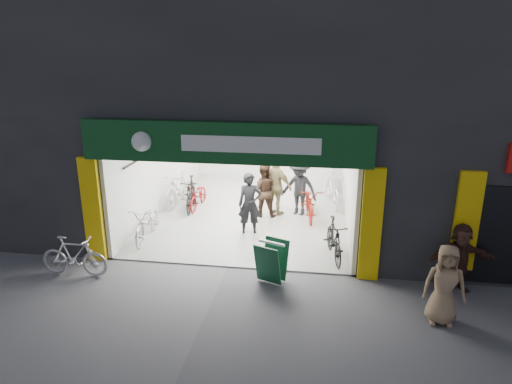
% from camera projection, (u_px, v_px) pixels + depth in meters
% --- Properties ---
extents(ground, '(60.00, 60.00, 0.00)m').
position_uv_depth(ground, '(227.00, 268.00, 10.87)').
color(ground, '#56565B').
rests_on(ground, ground).
extents(building, '(17.00, 10.27, 8.00)m').
position_uv_depth(building, '(287.00, 71.00, 14.14)').
color(building, '#232326').
rests_on(building, ground).
extents(bike_left_front, '(0.79, 1.91, 0.98)m').
position_uv_depth(bike_left_front, '(147.00, 222.00, 12.36)').
color(bike_left_front, '#A3A2A6').
rests_on(bike_left_front, ground).
extents(bike_left_midfront, '(0.76, 1.84, 1.07)m').
position_uv_depth(bike_left_midfront, '(191.00, 194.00, 14.58)').
color(bike_left_midfront, black).
rests_on(bike_left_midfront, ground).
extents(bike_left_midback, '(0.60, 1.64, 0.86)m').
position_uv_depth(bike_left_midback, '(199.00, 195.00, 14.79)').
color(bike_left_midback, maroon).
rests_on(bike_left_midback, ground).
extents(bike_left_back, '(0.84, 1.96, 1.14)m').
position_uv_depth(bike_left_back, '(179.00, 189.00, 14.99)').
color(bike_left_back, silver).
rests_on(bike_left_back, ground).
extents(bike_right_front, '(0.77, 1.75, 1.02)m').
position_uv_depth(bike_right_front, '(334.00, 240.00, 11.17)').
color(bike_right_front, black).
rests_on(bike_right_front, ground).
extents(bike_right_mid, '(0.89, 1.97, 1.00)m').
position_uv_depth(bike_right_mid, '(310.00, 202.00, 13.91)').
color(bike_right_mid, maroon).
rests_on(bike_right_mid, ground).
extents(bike_right_back, '(0.88, 2.02, 1.17)m').
position_uv_depth(bike_right_back, '(332.00, 189.00, 14.97)').
color(bike_right_back, silver).
rests_on(bike_right_back, ground).
extents(parked_bike, '(1.59, 0.45, 0.95)m').
position_uv_depth(parked_bike, '(74.00, 256.00, 10.38)').
color(parked_bike, silver).
rests_on(parked_bike, ground).
extents(customer_a, '(0.72, 0.55, 1.77)m').
position_uv_depth(customer_a, '(250.00, 204.00, 12.59)').
color(customer_a, black).
rests_on(customer_a, ground).
extents(customer_b, '(0.87, 0.71, 1.69)m').
position_uv_depth(customer_b, '(263.00, 191.00, 13.89)').
color(customer_b, '#342217').
rests_on(customer_b, ground).
extents(customer_c, '(1.32, 1.02, 1.79)m').
position_uv_depth(customer_c, '(299.00, 188.00, 14.00)').
color(customer_c, black).
rests_on(customer_c, ground).
extents(customer_d, '(1.19, 0.93, 1.89)m').
position_uv_depth(customer_d, '(276.00, 186.00, 13.98)').
color(customer_d, olive).
rests_on(customer_d, ground).
extents(pedestrian_near, '(0.81, 0.56, 1.58)m').
position_uv_depth(pedestrian_near, '(445.00, 285.00, 8.49)').
color(pedestrian_near, '#967957').
rests_on(pedestrian_near, ground).
extents(pedestrian_far, '(1.48, 0.74, 1.53)m').
position_uv_depth(pedestrian_far, '(459.00, 258.00, 9.64)').
color(pedestrian_far, '#3D241C').
rests_on(pedestrian_far, ground).
extents(sandwich_board, '(0.78, 0.79, 0.93)m').
position_uv_depth(sandwich_board, '(272.00, 261.00, 10.08)').
color(sandwich_board, '#104327').
rests_on(sandwich_board, ground).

